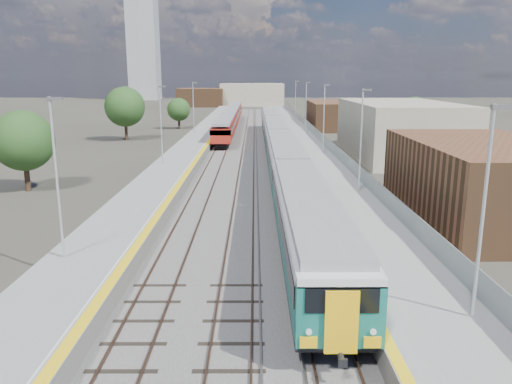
{
  "coord_description": "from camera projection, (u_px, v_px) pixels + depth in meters",
  "views": [
    {
      "loc": [
        -1.16,
        -14.29,
        9.39
      ],
      "look_at": [
        -1.08,
        16.53,
        2.2
      ],
      "focal_mm": 35.0,
      "sensor_mm": 36.0,
      "label": 1
    }
  ],
  "objects": [
    {
      "name": "platform_left",
      "position": [
        196.0,
        144.0,
        67.04
      ],
      "size": [
        4.3,
        155.0,
        8.52
      ],
      "color": "slate",
      "rests_on": "ground"
    },
    {
      "name": "platform_right",
      "position": [
        303.0,
        143.0,
        67.07
      ],
      "size": [
        4.7,
        155.0,
        8.52
      ],
      "color": "slate",
      "rests_on": "ground"
    },
    {
      "name": "tree_d",
      "position": [
        414.0,
        111.0,
        78.74
      ],
      "size": [
        4.59,
        4.59,
        6.22
      ],
      "color": "#382619",
      "rests_on": "ground"
    },
    {
      "name": "tree_b",
      "position": [
        125.0,
        107.0,
        72.97
      ],
      "size": [
        5.82,
        5.82,
        7.89
      ],
      "color": "#382619",
      "rests_on": "ground"
    },
    {
      "name": "ballast_bed",
      "position": [
        247.0,
        147.0,
        67.17
      ],
      "size": [
        10.5,
        155.0,
        0.06
      ],
      "primitive_type": "cube",
      "color": "#565451",
      "rests_on": "ground"
    },
    {
      "name": "tree_a",
      "position": [
        23.0,
        141.0,
        40.69
      ],
      "size": [
        4.95,
        4.95,
        6.7
      ],
      "color": "#382619",
      "rests_on": "ground"
    },
    {
      "name": "green_train",
      "position": [
        279.0,
        144.0,
        53.97
      ],
      "size": [
        2.85,
        79.47,
        3.14
      ],
      "color": "black",
      "rests_on": "ground"
    },
    {
      "name": "tracks",
      "position": [
        251.0,
        145.0,
        68.79
      ],
      "size": [
        8.96,
        160.0,
        0.17
      ],
      "color": "#4C3323",
      "rests_on": "ground"
    },
    {
      "name": "red_train",
      "position": [
        231.0,
        118.0,
        89.38
      ],
      "size": [
        2.69,
        54.57,
        3.39
      ],
      "color": "black",
      "rests_on": "ground"
    },
    {
      "name": "ground",
      "position": [
        264.0,
        150.0,
        64.75
      ],
      "size": [
        320.0,
        320.0,
        0.0
      ],
      "primitive_type": "plane",
      "color": "#47443A",
      "rests_on": "ground"
    },
    {
      "name": "tree_c",
      "position": [
        179.0,
        110.0,
        89.42
      ],
      "size": [
        4.1,
        4.1,
        5.56
      ],
      "color": "#382619",
      "rests_on": "ground"
    },
    {
      "name": "buildings",
      "position": [
        198.0,
        71.0,
        148.55
      ],
      "size": [
        72.0,
        185.5,
        40.0
      ],
      "color": "brown",
      "rests_on": "ground"
    }
  ]
}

